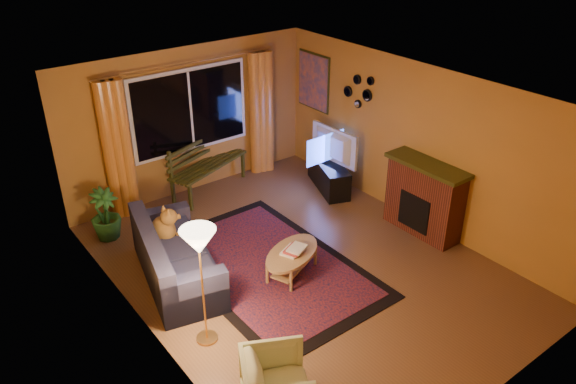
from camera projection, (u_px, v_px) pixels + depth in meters
floor at (301, 266)px, 7.89m from camera, size 4.50×6.00×0.02m
ceiling at (303, 94)px, 6.70m from camera, size 4.50×6.00×0.02m
wall_back at (190, 121)px, 9.40m from camera, size 4.50×0.02×2.50m
wall_left at (140, 246)px, 6.08m from camera, size 0.02×6.00×2.50m
wall_right at (418, 145)px, 8.51m from camera, size 0.02×6.00×2.50m
window at (191, 111)px, 9.26m from camera, size 2.00×0.02×1.30m
curtain_rod at (188, 63)px, 8.85m from camera, size 3.20×0.03×0.03m
curtain_left at (117, 150)px, 8.65m from camera, size 0.36×0.36×2.24m
curtain_right at (260, 113)px, 10.09m from camera, size 0.36×0.36×2.24m
bench at (210, 178)px, 9.78m from camera, size 1.67×1.00×0.48m
potted_plant at (105, 214)px, 8.35m from camera, size 0.58×0.58×0.80m
sofa at (176, 254)px, 7.45m from camera, size 1.25×2.07×0.78m
dog at (163, 226)px, 7.68m from camera, size 0.31×0.42×0.43m
armchair at (277, 381)px, 5.58m from camera, size 0.86×0.88×0.69m
floor_lamp at (203, 287)px, 6.24m from camera, size 0.30×0.30×1.51m
rug at (268, 267)px, 7.84m from camera, size 2.07×3.26×0.02m
coffee_table at (292, 263)px, 7.63m from camera, size 1.32×1.32×0.37m
tv_console at (329, 175)px, 9.85m from camera, size 0.79×1.24×0.49m
television at (330, 147)px, 9.59m from camera, size 0.18×1.06×0.61m
fireplace at (424, 200)px, 8.45m from camera, size 0.40×1.20×1.10m
mirror_cluster at (358, 89)px, 9.13m from camera, size 0.06×0.60×0.56m
painting at (313, 82)px, 10.01m from camera, size 0.04×0.76×0.96m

